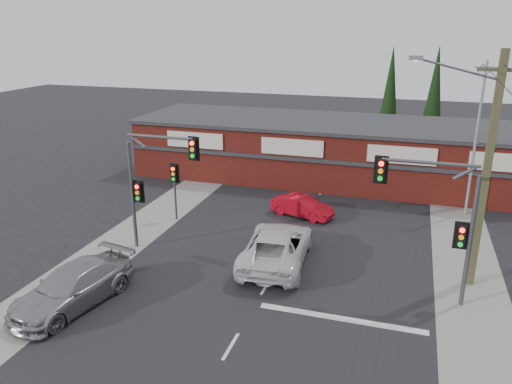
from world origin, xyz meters
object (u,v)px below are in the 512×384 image
(white_suv, at_px, (277,246))
(silver_suv, at_px, (73,287))
(red_sedan, at_px, (302,206))
(utility_pole, at_px, (484,165))
(shop_building, at_px, (318,148))

(white_suv, bearing_deg, silver_suv, 37.25)
(red_sedan, xyz_separation_m, utility_pole, (8.67, -5.71, 4.78))
(utility_pole, bearing_deg, silver_suv, -156.56)
(white_suv, relative_size, red_sedan, 1.66)
(utility_pole, bearing_deg, red_sedan, 146.64)
(shop_building, xyz_separation_m, utility_pole, (9.36, -14.00, 3.26))
(silver_suv, bearing_deg, shop_building, 85.11)
(white_suv, height_order, utility_pole, utility_pole)
(white_suv, relative_size, silver_suv, 1.12)
(red_sedan, bearing_deg, white_suv, -161.91)
(silver_suv, bearing_deg, red_sedan, 72.89)
(red_sedan, relative_size, shop_building, 0.14)
(utility_pole, bearing_deg, shop_building, 123.76)
(shop_building, relative_size, utility_pole, 2.73)
(silver_suv, distance_m, utility_pole, 17.42)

